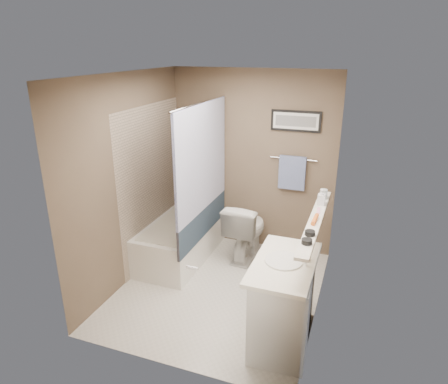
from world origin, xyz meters
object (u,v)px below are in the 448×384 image
(glass_jar, at_px, (324,194))
(soap_bottle, at_px, (322,197))
(candle_bowl_far, at_px, (310,233))
(bathtub, at_px, (182,239))
(toilet, at_px, (246,230))
(hair_brush_front, at_px, (315,219))
(vanity, at_px, (283,303))
(candle_bowl_near, at_px, (307,241))

(glass_jar, distance_m, soap_bottle, 0.20)
(candle_bowl_far, height_order, glass_jar, glass_jar)
(glass_jar, relative_size, soap_bottle, 0.60)
(bathtub, relative_size, toilet, 1.92)
(hair_brush_front, bearing_deg, bathtub, 156.18)
(bathtub, bearing_deg, vanity, -34.94)
(toilet, bearing_deg, soap_bottle, 150.15)
(hair_brush_front, xyz_separation_m, soap_bottle, (0.00, 0.45, 0.06))
(toilet, distance_m, candle_bowl_near, 1.97)
(bathtub, height_order, hair_brush_front, hair_brush_front)
(vanity, height_order, candle_bowl_far, candle_bowl_far)
(toilet, height_order, hair_brush_front, hair_brush_front)
(candle_bowl_near, relative_size, soap_bottle, 0.54)
(candle_bowl_near, height_order, hair_brush_front, hair_brush_front)
(hair_brush_front, height_order, glass_jar, glass_jar)
(candle_bowl_far, height_order, hair_brush_front, hair_brush_front)
(hair_brush_front, distance_m, soap_bottle, 0.45)
(toilet, xyz_separation_m, candle_bowl_far, (0.98, -1.37, 0.74))
(candle_bowl_far, distance_m, hair_brush_front, 0.30)
(vanity, bearing_deg, candle_bowl_far, 10.77)
(toilet, height_order, candle_bowl_near, candle_bowl_near)
(hair_brush_front, height_order, soap_bottle, soap_bottle)
(glass_jar, bearing_deg, hair_brush_front, -90.00)
(toilet, relative_size, hair_brush_front, 3.55)
(candle_bowl_near, xyz_separation_m, glass_jar, (0.00, 1.11, 0.03))
(candle_bowl_near, relative_size, hair_brush_front, 0.41)
(toilet, relative_size, vanity, 0.87)
(hair_brush_front, xyz_separation_m, glass_jar, (0.00, 0.64, 0.03))
(candle_bowl_near, distance_m, soap_bottle, 0.92)
(toilet, height_order, soap_bottle, soap_bottle)
(candle_bowl_far, bearing_deg, vanity, -165.67)
(hair_brush_front, relative_size, glass_jar, 2.20)
(vanity, distance_m, hair_brush_front, 0.84)
(toilet, height_order, candle_bowl_far, candle_bowl_far)
(candle_bowl_far, bearing_deg, hair_brush_front, 90.00)
(bathtub, bearing_deg, hair_brush_front, -23.31)
(bathtub, distance_m, hair_brush_front, 2.14)
(candle_bowl_far, distance_m, glass_jar, 0.94)
(candle_bowl_near, height_order, glass_jar, glass_jar)
(bathtub, xyz_separation_m, hair_brush_front, (1.79, -0.79, 0.89))
(candle_bowl_far, xyz_separation_m, glass_jar, (0.00, 0.94, 0.03))
(candle_bowl_far, height_order, soap_bottle, soap_bottle)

